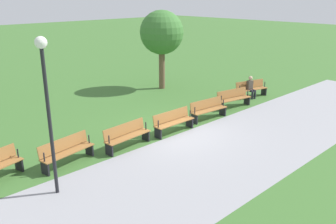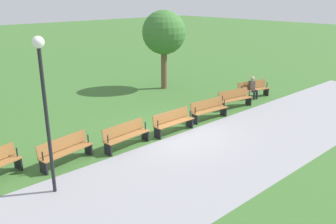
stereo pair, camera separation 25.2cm
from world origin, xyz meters
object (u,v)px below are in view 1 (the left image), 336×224
tree_1 (162,33)px  bench_1 (233,98)px  bench_4 (127,135)px  bench_0 (251,88)px  bench_2 (208,109)px  bench_5 (67,151)px  lamp_post (46,90)px  person_seated (251,87)px  bench_3 (173,121)px

tree_1 → bench_1: bearing=90.3°
bench_1 → bench_4: same height
bench_0 → tree_1: 6.00m
bench_2 → tree_1: 6.61m
bench_2 → tree_1: bearing=-107.4°
bench_2 → bench_5: size_ratio=0.99×
lamp_post → bench_5: bearing=-127.5°
bench_0 → person_seated: size_ratio=1.65×
bench_3 → bench_5: size_ratio=0.97×
tree_1 → lamp_post: bearing=33.2°
person_seated → tree_1: tree_1 is taller
tree_1 → bench_3: bearing=51.0°
bench_2 → bench_5: (6.89, -0.29, 0.00)m
bench_4 → lamp_post: bearing=14.1°
bench_0 → lamp_post: (12.54, 1.92, 2.56)m
bench_4 → bench_5: 2.30m
bench_2 → tree_1: tree_1 is taller
bench_2 → bench_4: 4.60m
bench_2 → bench_3: (2.30, 0.10, 0.00)m
lamp_post → tree_1: bearing=-146.8°
bench_3 → lamp_post: 6.34m
tree_1 → person_seated: bearing=113.1°
bench_1 → bench_4: bearing=11.9°
bench_1 → bench_5: bearing=9.5°
bench_0 → bench_4: size_ratio=1.01×
bench_5 → lamp_post: bearing=42.9°
bench_3 → lamp_post: (5.70, 1.07, 2.56)m
bench_2 → bench_4: size_ratio=1.00×
bench_5 → tree_1: (-9.15, -5.26, 2.80)m
bench_0 → bench_4: (9.14, 0.76, 0.00)m
bench_2 → bench_4: (4.60, 0.00, 0.00)m
bench_2 → bench_3: bearing=7.1°
bench_3 → lamp_post: size_ratio=0.44×
person_seated → lamp_post: lamp_post is taller
bench_3 → person_seated: bearing=-173.5°
bench_5 → bench_3: bearing=165.7°
bench_0 → bench_2: bearing=23.8°
bench_2 → bench_4: bearing=4.8°
bench_5 → person_seated: size_ratio=1.65×
bench_4 → lamp_post: (3.40, 1.16, 2.56)m
bench_0 → bench_3: 6.89m
bench_1 → tree_1: size_ratio=0.43×
bench_0 → tree_1: tree_1 is taller
bench_2 → person_seated: size_ratio=1.63×
bench_0 → person_seated: bearing=41.5°
bench_4 → bench_1: bearing=177.6°
bench_5 → tree_1: tree_1 is taller
bench_3 → bench_4: bearing=-2.4°
bench_2 → person_seated: (-4.34, -0.66, 0.16)m
bench_0 → bench_5: size_ratio=1.00×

